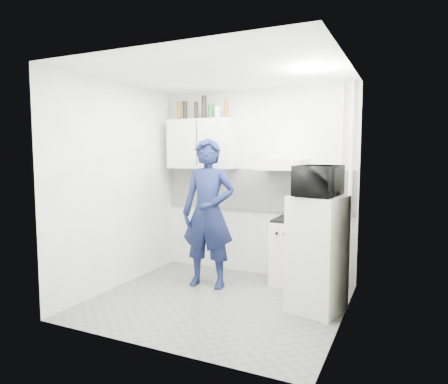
% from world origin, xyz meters
% --- Properties ---
extents(floor, '(2.80, 2.80, 0.00)m').
position_xyz_m(floor, '(0.00, 0.00, 0.00)').
color(floor, slate).
rests_on(floor, ground).
extents(ceiling, '(2.80, 2.80, 0.00)m').
position_xyz_m(ceiling, '(0.00, 0.00, 2.60)').
color(ceiling, white).
rests_on(ceiling, wall_back).
extents(wall_back, '(2.80, 0.00, 2.80)m').
position_xyz_m(wall_back, '(0.00, 1.25, 1.30)').
color(wall_back, white).
rests_on(wall_back, floor).
extents(wall_left, '(0.00, 2.60, 2.60)m').
position_xyz_m(wall_left, '(-1.40, 0.00, 1.30)').
color(wall_left, white).
rests_on(wall_left, floor).
extents(wall_right, '(0.00, 2.60, 2.60)m').
position_xyz_m(wall_right, '(1.40, 0.00, 1.30)').
color(wall_right, white).
rests_on(wall_right, floor).
extents(person, '(0.74, 0.53, 1.90)m').
position_xyz_m(person, '(-0.34, 0.46, 0.95)').
color(person, '#11183A').
rests_on(person, floor).
extents(stove, '(0.52, 0.52, 0.84)m').
position_xyz_m(stove, '(0.64, 1.00, 0.42)').
color(stove, silver).
rests_on(stove, floor).
extents(fridge, '(0.63, 0.63, 1.26)m').
position_xyz_m(fridge, '(1.10, 0.23, 0.63)').
color(fridge, silver).
rests_on(fridge, floor).
extents(stove_top, '(0.50, 0.50, 0.03)m').
position_xyz_m(stove_top, '(0.64, 1.00, 0.85)').
color(stove_top, black).
rests_on(stove_top, stove).
extents(saucepan, '(0.18, 0.18, 0.10)m').
position_xyz_m(saucepan, '(0.66, 1.04, 0.92)').
color(saucepan, silver).
rests_on(saucepan, stove_top).
extents(microwave, '(0.63, 0.45, 0.33)m').
position_xyz_m(microwave, '(1.10, 0.23, 1.42)').
color(microwave, black).
rests_on(microwave, fridge).
extents(bottle_a, '(0.06, 0.06, 0.27)m').
position_xyz_m(bottle_a, '(-1.14, 1.07, 2.34)').
color(bottle_a, brown).
rests_on(bottle_a, upper_cabinet).
extents(bottle_b, '(0.07, 0.07, 0.27)m').
position_xyz_m(bottle_b, '(-1.04, 1.07, 2.33)').
color(bottle_b, black).
rests_on(bottle_b, upper_cabinet).
extents(bottle_c, '(0.06, 0.06, 0.25)m').
position_xyz_m(bottle_c, '(-0.85, 1.07, 2.33)').
color(bottle_c, black).
rests_on(bottle_c, upper_cabinet).
extents(bottle_d, '(0.07, 0.07, 0.33)m').
position_xyz_m(bottle_d, '(-0.72, 1.07, 2.37)').
color(bottle_d, black).
rests_on(bottle_d, upper_cabinet).
extents(canister_a, '(0.08, 0.08, 0.20)m').
position_xyz_m(canister_a, '(-0.62, 1.07, 2.30)').
color(canister_a, '#144C1E').
rests_on(canister_a, upper_cabinet).
extents(canister_b, '(0.09, 0.09, 0.17)m').
position_xyz_m(canister_b, '(-0.51, 1.07, 2.29)').
color(canister_b, '#B2B7BC').
rests_on(canister_b, upper_cabinet).
extents(bottle_e, '(0.07, 0.07, 0.26)m').
position_xyz_m(bottle_e, '(-0.38, 1.07, 2.33)').
color(bottle_e, brown).
rests_on(bottle_e, upper_cabinet).
extents(upper_cabinet, '(1.00, 0.35, 0.70)m').
position_xyz_m(upper_cabinet, '(-0.75, 1.07, 1.85)').
color(upper_cabinet, silver).
rests_on(upper_cabinet, wall_back).
extents(range_hood, '(0.60, 0.50, 0.14)m').
position_xyz_m(range_hood, '(0.45, 1.00, 1.57)').
color(range_hood, silver).
rests_on(range_hood, wall_back).
extents(backsplash, '(2.74, 0.03, 0.60)m').
position_xyz_m(backsplash, '(0.00, 1.24, 1.20)').
color(backsplash, white).
rests_on(backsplash, wall_back).
extents(pipe_a, '(0.05, 0.05, 2.60)m').
position_xyz_m(pipe_a, '(1.30, 1.17, 1.30)').
color(pipe_a, silver).
rests_on(pipe_a, floor).
extents(pipe_b, '(0.04, 0.04, 2.60)m').
position_xyz_m(pipe_b, '(1.18, 1.17, 1.30)').
color(pipe_b, silver).
rests_on(pipe_b, floor).
extents(ceiling_spot_fixture, '(0.10, 0.10, 0.02)m').
position_xyz_m(ceiling_spot_fixture, '(1.00, 0.20, 2.57)').
color(ceiling_spot_fixture, white).
rests_on(ceiling_spot_fixture, ceiling).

